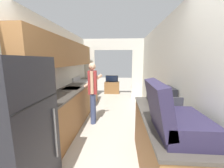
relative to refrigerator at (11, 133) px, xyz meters
The scene contains 13 objects.
wall_left 1.87m from the refrigerator, 100.24° to the left, with size 0.38×7.39×2.50m.
wall_right 2.56m from the refrigerator, 32.07° to the left, with size 0.06×7.39×2.50m.
wall_far_with_doorway 4.59m from the refrigerator, 78.90° to the left, with size 2.87×0.06×2.50m.
counter_left 2.06m from the refrigerator, 91.70° to the left, with size 0.62×3.77×0.93m.
counter_right 1.91m from the refrigerator, 13.93° to the left, with size 0.62×1.74×0.93m.
refrigerator is the anchor object (origin of this frame).
range_oven 3.35m from the refrigerator, 90.89° to the left, with size 0.66×0.75×1.07m.
person 2.14m from the refrigerator, 76.81° to the left, with size 0.51×0.40×1.58m.
suitcase 1.75m from the refrigerator, ahead, with size 0.55×0.61×0.52m.
microwave 2.16m from the refrigerator, 27.90° to the left, with size 0.40×0.44×0.27m.
tv_cabinet 5.45m from the refrigerator, 81.96° to the left, with size 0.72×0.42×0.57m.
television 5.38m from the refrigerator, 81.90° to the left, with size 0.61×0.16×0.33m.
knife 3.91m from the refrigerator, 92.02° to the left, with size 0.10×0.32×0.02m.
Camera 1 is at (0.34, -0.78, 1.65)m, focal length 22.00 mm.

